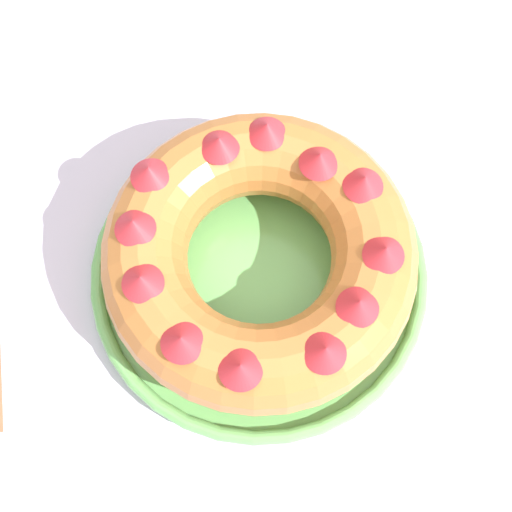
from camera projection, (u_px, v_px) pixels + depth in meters
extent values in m
plane|color=gray|center=(258.00, 413.00, 1.34)|extent=(8.00, 8.00, 0.00)
cube|color=silver|center=(260.00, 292.00, 0.65)|extent=(1.54, 0.95, 0.03)
cylinder|color=#6BB760|center=(256.00, 277.00, 0.64)|extent=(0.29, 0.29, 0.01)
torus|color=#6BB760|center=(256.00, 273.00, 0.63)|extent=(0.30, 0.30, 0.01)
torus|color=#C67538|center=(256.00, 256.00, 0.59)|extent=(0.26, 0.26, 0.07)
cone|color=red|center=(320.00, 159.00, 0.58)|extent=(0.05, 0.05, 0.02)
cone|color=red|center=(267.00, 129.00, 0.59)|extent=(0.04, 0.04, 0.02)
cone|color=red|center=(219.00, 143.00, 0.58)|extent=(0.04, 0.04, 0.02)
cone|color=red|center=(149.00, 172.00, 0.57)|extent=(0.04, 0.04, 0.02)
cone|color=red|center=(134.00, 225.00, 0.55)|extent=(0.05, 0.05, 0.02)
cone|color=red|center=(142.00, 280.00, 0.54)|extent=(0.04, 0.04, 0.02)
cone|color=red|center=(182.00, 340.00, 0.52)|extent=(0.05, 0.05, 0.02)
cone|color=red|center=(240.00, 368.00, 0.51)|extent=(0.04, 0.04, 0.02)
cone|color=red|center=(325.00, 351.00, 0.52)|extent=(0.04, 0.04, 0.02)
cone|color=red|center=(359.00, 304.00, 0.53)|extent=(0.05, 0.05, 0.02)
cone|color=red|center=(385.00, 252.00, 0.55)|extent=(0.05, 0.05, 0.02)
cone|color=red|center=(364.00, 181.00, 0.57)|extent=(0.05, 0.05, 0.02)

